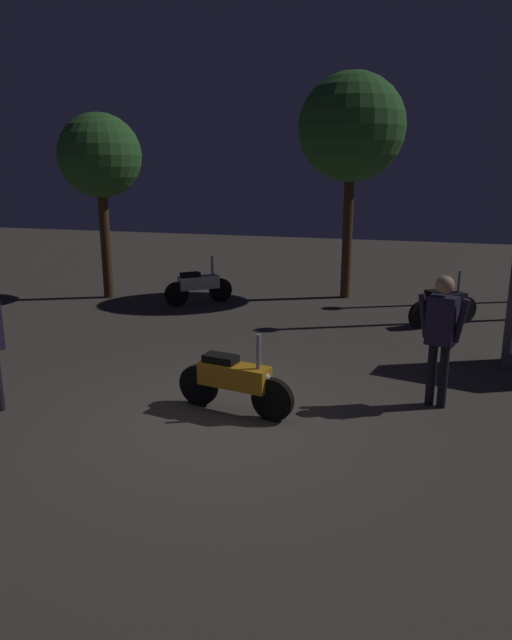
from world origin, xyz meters
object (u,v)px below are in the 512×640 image
Objects in this scene: motorcycle_orange_foreground at (234,381)px; person_rider_beside at (441,329)px; motorcycle_black_parked_right at (443,305)px; motorcycle_white_parked_left at (199,285)px.

person_rider_beside is (2.54, 0.96, 0.64)m from motorcycle_orange_foreground.
motorcycle_orange_foreground is 1.23× the size of motorcycle_black_parked_right.
person_rider_beside is at bearing -83.48° from motorcycle_white_parked_left.
motorcycle_orange_foreground is 0.93× the size of person_rider_beside.
person_rider_beside reaches higher than motorcycle_black_parked_right.
motorcycle_black_parked_right is at bearing 73.31° from motorcycle_orange_foreground.
person_rider_beside reaches higher than motorcycle_orange_foreground.
motorcycle_black_parked_right is 4.36m from person_rider_beside.
person_rider_beside reaches higher than motorcycle_white_parked_left.
motorcycle_orange_foreground is 2.79m from person_rider_beside.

